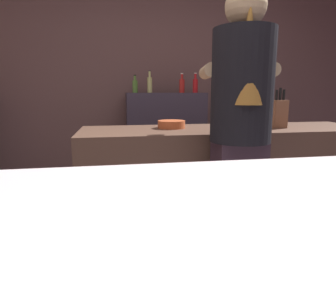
% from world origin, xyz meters
% --- Properties ---
extents(wall_back, '(5.20, 0.10, 2.70)m').
position_xyz_m(wall_back, '(0.00, 2.20, 1.35)').
color(wall_back, brown).
rests_on(wall_back, ground).
extents(prep_counter, '(2.10, 0.60, 0.89)m').
position_xyz_m(prep_counter, '(0.35, 0.77, 0.44)').
color(prep_counter, brown).
rests_on(prep_counter, ground).
extents(back_shelf, '(0.84, 0.36, 1.14)m').
position_xyz_m(back_shelf, '(0.08, 1.92, 0.57)').
color(back_shelf, '#383140').
rests_on(back_shelf, ground).
extents(bartender, '(0.47, 0.54, 1.70)m').
position_xyz_m(bartender, '(0.25, 0.31, 0.98)').
color(bartender, '#37252F').
rests_on(bartender, ground).
extents(knife_block, '(0.10, 0.08, 0.29)m').
position_xyz_m(knife_block, '(0.71, 0.71, 0.99)').
color(knife_block, brown).
rests_on(knife_block, prep_counter).
extents(mixing_bowl, '(0.20, 0.20, 0.05)m').
position_xyz_m(mixing_bowl, '(-0.05, 0.83, 0.91)').
color(mixing_bowl, '#C25930').
rests_on(mixing_bowl, prep_counter).
extents(chefs_knife, '(0.24, 0.07, 0.01)m').
position_xyz_m(chefs_knife, '(0.53, 0.72, 0.89)').
color(chefs_knife, silver).
rests_on(chefs_knife, prep_counter).
extents(bottle_olive_oil, '(0.06, 0.06, 0.18)m').
position_xyz_m(bottle_olive_oil, '(-0.25, 1.87, 1.21)').
color(bottle_olive_oil, '#518034').
rests_on(bottle_olive_oil, back_shelf).
extents(bottle_vinegar, '(0.05, 0.05, 0.21)m').
position_xyz_m(bottle_vinegar, '(0.39, 1.84, 1.22)').
color(bottle_vinegar, red).
rests_on(bottle_vinegar, back_shelf).
extents(bottle_hot_sauce, '(0.05, 0.05, 0.23)m').
position_xyz_m(bottle_hot_sauce, '(-0.09, 1.91, 1.23)').
color(bottle_hot_sauce, '#CFD37D').
rests_on(bottle_hot_sauce, back_shelf).
extents(bottle_soy, '(0.06, 0.06, 0.20)m').
position_xyz_m(bottle_soy, '(0.25, 1.86, 1.22)').
color(bottle_soy, red).
rests_on(bottle_soy, back_shelf).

